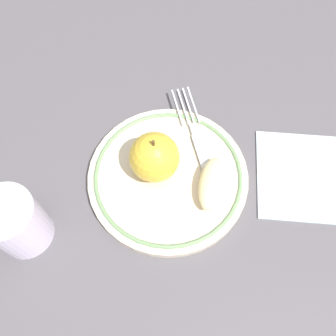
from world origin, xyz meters
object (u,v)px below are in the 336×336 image
object	(u,v)px
plate	(168,177)
drinking_glass	(16,223)
apple_red_whole	(154,157)
fork	(198,144)
apple_slice_front	(212,184)
napkin_folded	(303,176)

from	to	relation	value
plate	drinking_glass	bearing A→B (deg)	-146.14
apple_red_whole	drinking_glass	xyz separation A→B (m)	(-0.15, -0.12, -0.01)
fork	apple_slice_front	bearing A→B (deg)	178.54
fork	napkin_folded	xyz separation A→B (m)	(0.15, -0.01, -0.01)
apple_slice_front	drinking_glass	bearing A→B (deg)	115.27
plate	drinking_glass	size ratio (longest dim) A/B	2.56
plate	drinking_glass	distance (m)	0.20
apple_slice_front	napkin_folded	bearing A→B (deg)	-68.04
plate	apple_slice_front	bearing A→B (deg)	-7.25
fork	drinking_glass	size ratio (longest dim) A/B	2.07
napkin_folded	drinking_glass	bearing A→B (deg)	-156.53
apple_red_whole	fork	xyz separation A→B (m)	(0.05, 0.05, -0.03)
apple_red_whole	napkin_folded	size ratio (longest dim) A/B	0.55
plate	fork	size ratio (longest dim) A/B	1.24
apple_slice_front	fork	distance (m)	0.07
apple_slice_front	apple_red_whole	bearing A→B (deg)	81.30
plate	fork	bearing A→B (deg)	59.31
apple_red_whole	plate	bearing A→B (deg)	-15.76
plate	drinking_glass	xyz separation A→B (m)	(-0.17, -0.11, 0.03)
apple_slice_front	fork	bearing A→B (deg)	24.37
fork	plate	bearing A→B (deg)	124.12
apple_red_whole	fork	distance (m)	0.08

